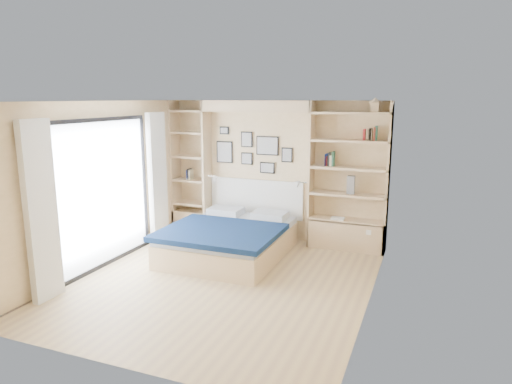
% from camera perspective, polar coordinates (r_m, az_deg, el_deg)
% --- Properties ---
extents(ground, '(4.50, 4.50, 0.00)m').
position_cam_1_polar(ground, '(6.57, -4.10, -11.11)').
color(ground, tan).
rests_on(ground, ground).
extents(room_shell, '(4.50, 4.50, 4.50)m').
position_cam_1_polar(room_shell, '(7.75, -1.99, 0.78)').
color(room_shell, beige).
rests_on(room_shell, ground).
extents(bed, '(1.80, 2.31, 1.07)m').
position_cam_1_polar(bed, '(7.52, -3.26, -5.82)').
color(bed, tan).
rests_on(bed, ground).
extents(photo_gallery, '(1.48, 0.02, 0.82)m').
position_cam_1_polar(photo_gallery, '(8.33, -0.52, 5.23)').
color(photo_gallery, black).
rests_on(photo_gallery, ground).
extents(reading_lamps, '(1.92, 0.12, 0.15)m').
position_cam_1_polar(reading_lamps, '(8.14, -0.11, 1.50)').
color(reading_lamps, silver).
rests_on(reading_lamps, ground).
extents(shelf_decor, '(3.52, 0.23, 2.03)m').
position_cam_1_polar(shelf_decor, '(7.73, 9.94, 5.13)').
color(shelf_decor, '#A51E1E').
rests_on(shelf_decor, ground).
extents(deck, '(3.20, 4.00, 0.05)m').
position_cam_1_polar(deck, '(8.66, -26.32, -6.63)').
color(deck, brown).
rests_on(deck, ground).
extents(deck_chair, '(0.72, 0.98, 0.89)m').
position_cam_1_polar(deck_chair, '(9.29, -24.24, -2.52)').
color(deck_chair, tan).
rests_on(deck_chair, ground).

